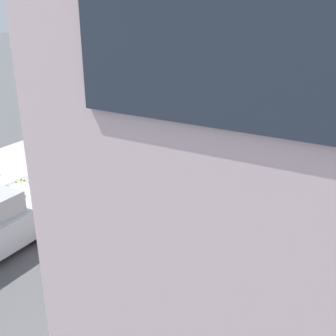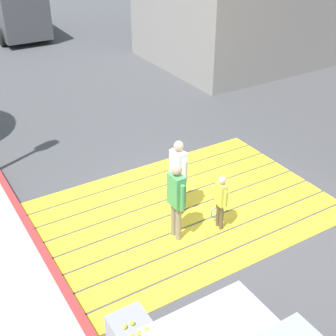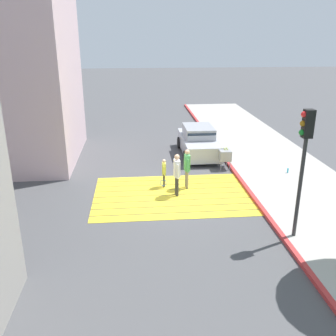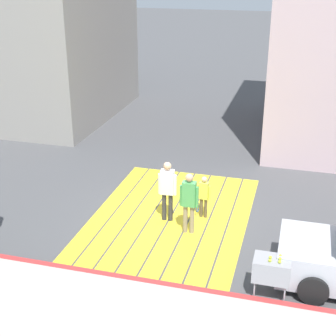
{
  "view_description": "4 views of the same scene",
  "coord_description": "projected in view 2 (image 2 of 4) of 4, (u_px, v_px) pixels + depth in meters",
  "views": [
    {
      "loc": [
        6.7,
        -10.93,
        6.07
      ],
      "look_at": [
        0.65,
        -0.48,
        1.21
      ],
      "focal_mm": 45.5,
      "sensor_mm": 36.0,
      "label": 1
    },
    {
      "loc": [
        -4.82,
        -7.09,
        6.2
      ],
      "look_at": [
        -0.27,
        0.35,
        1.0
      ],
      "focal_mm": 49.9,
      "sensor_mm": 36.0,
      "label": 2
    },
    {
      "loc": [
        1.43,
        14.02,
        6.3
      ],
      "look_at": [
        0.13,
        -0.31,
        1.08
      ],
      "focal_mm": 39.79,
      "sensor_mm": 36.0,
      "label": 3
    },
    {
      "loc": [
        -12.21,
        -3.3,
        6.89
      ],
      "look_at": [
        0.52,
        0.22,
        1.29
      ],
      "focal_mm": 53.49,
      "sensor_mm": 36.0,
      "label": 4
    }
  ],
  "objects": [
    {
      "name": "ground_plane",
      "position": [
        186.0,
        209.0,
        10.53
      ],
      "size": [
        120.0,
        120.0,
        0.0
      ],
      "primitive_type": "plane",
      "color": "#4C4C4F"
    },
    {
      "name": "crosswalk_stripes",
      "position": [
        186.0,
        209.0,
        10.53
      ],
      "size": [
        6.4,
        4.35,
        0.01
      ],
      "color": "yellow",
      "rests_on": "ground"
    },
    {
      "name": "curb_painted",
      "position": [
        46.0,
        258.0,
        9.04
      ],
      "size": [
        0.16,
        40.0,
        0.13
      ],
      "primitive_type": "cube",
      "color": "#BC3333",
      "rests_on": "ground"
    },
    {
      "name": "van_down_street",
      "position": [
        13.0,
        9.0,
        22.56
      ],
      "size": [
        2.42,
        5.23,
        2.35
      ],
      "color": "#4C4C51",
      "rests_on": "ground"
    },
    {
      "name": "pedestrian_adult_lead",
      "position": [
        176.0,
        197.0,
        9.19
      ],
      "size": [
        0.23,
        0.51,
        1.74
      ],
      "color": "gray",
      "rests_on": "ground"
    },
    {
      "name": "pedestrian_adult_trailing",
      "position": [
        178.0,
        172.0,
        9.94
      ],
      "size": [
        0.25,
        0.52,
        1.77
      ],
      "color": "#333338",
      "rests_on": "ground"
    },
    {
      "name": "pedestrian_child_with_racket",
      "position": [
        221.0,
        200.0,
        9.62
      ],
      "size": [
        0.28,
        0.39,
        1.27
      ],
      "color": "brown",
      "rests_on": "ground"
    }
  ]
}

